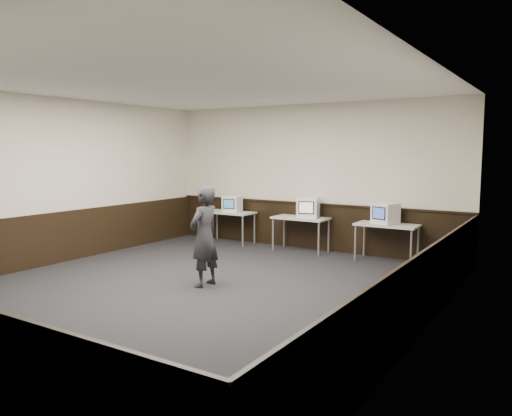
{
  "coord_description": "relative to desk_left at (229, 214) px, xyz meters",
  "views": [
    {
      "loc": [
        4.9,
        -5.97,
        2.17
      ],
      "look_at": [
        0.12,
        1.6,
        1.15
      ],
      "focal_mm": 35.0,
      "sensor_mm": 36.0,
      "label": 1
    }
  ],
  "objects": [
    {
      "name": "emac_right",
      "position": [
        3.76,
        0.0,
        0.28
      ],
      "size": [
        0.53,
        0.54,
        0.42
      ],
      "rotation": [
        0.0,
        0.0,
        -0.31
      ],
      "color": "white",
      "rests_on": "desk_right"
    },
    {
      "name": "wainscot_rail",
      "position": [
        1.9,
        0.36,
        0.34
      ],
      "size": [
        6.98,
        0.06,
        0.04
      ],
      "primitive_type": "cube",
      "color": "black",
      "rests_on": "wainscot_back"
    },
    {
      "name": "emac_left",
      "position": [
        0.1,
        -0.02,
        0.26
      ],
      "size": [
        0.45,
        0.47,
        0.38
      ],
      "rotation": [
        0.0,
        0.0,
        0.2
      ],
      "color": "white",
      "rests_on": "desk_left"
    },
    {
      "name": "wainscot_back",
      "position": [
        1.9,
        0.38,
        -0.18
      ],
      "size": [
        6.98,
        0.04,
        1.0
      ],
      "primitive_type": "cube",
      "color": "black",
      "rests_on": "back_wall"
    },
    {
      "name": "floor",
      "position": [
        1.9,
        -3.6,
        -0.68
      ],
      "size": [
        8.0,
        8.0,
        0.0
      ],
      "primitive_type": "plane",
      "color": "black",
      "rests_on": "ground"
    },
    {
      "name": "wainscot_left",
      "position": [
        -1.58,
        -3.6,
        -0.18
      ],
      "size": [
        0.04,
        7.98,
        1.0
      ],
      "primitive_type": "cube",
      "color": "black",
      "rests_on": "left_wall"
    },
    {
      "name": "left_wall",
      "position": [
        -1.6,
        -3.6,
        0.92
      ],
      "size": [
        0.0,
        8.0,
        8.0
      ],
      "primitive_type": "plane",
      "rotation": [
        1.57,
        0.0,
        1.57
      ],
      "color": "silver",
      "rests_on": "ground"
    },
    {
      "name": "desk_left",
      "position": [
        0.0,
        0.0,
        0.0
      ],
      "size": [
        1.2,
        0.6,
        0.75
      ],
      "color": "beige",
      "rests_on": "ground"
    },
    {
      "name": "ceiling",
      "position": [
        1.9,
        -3.6,
        2.52
      ],
      "size": [
        8.0,
        8.0,
        0.0
      ],
      "primitive_type": "plane",
      "rotation": [
        3.14,
        0.0,
        0.0
      ],
      "color": "white",
      "rests_on": "back_wall"
    },
    {
      "name": "right_wall",
      "position": [
        5.4,
        -3.6,
        0.92
      ],
      "size": [
        0.0,
        8.0,
        8.0
      ],
      "primitive_type": "plane",
      "rotation": [
        1.57,
        0.0,
        -1.57
      ],
      "color": "silver",
      "rests_on": "ground"
    },
    {
      "name": "back_wall",
      "position": [
        1.9,
        0.4,
        0.92
      ],
      "size": [
        7.0,
        0.0,
        7.0
      ],
      "primitive_type": "plane",
      "rotation": [
        1.57,
        0.0,
        0.0
      ],
      "color": "silver",
      "rests_on": "ground"
    },
    {
      "name": "desk_right",
      "position": [
        3.8,
        0.0,
        0.0
      ],
      "size": [
        1.2,
        0.6,
        0.75
      ],
      "color": "beige",
      "rests_on": "ground"
    },
    {
      "name": "emac_center",
      "position": [
        2.08,
        -0.0,
        0.29
      ],
      "size": [
        0.55,
        0.57,
        0.44
      ],
      "rotation": [
        0.0,
        0.0,
        0.28
      ],
      "color": "white",
      "rests_on": "desk_center"
    },
    {
      "name": "desk_center",
      "position": [
        1.9,
        0.0,
        0.0
      ],
      "size": [
        1.2,
        0.6,
        0.75
      ],
      "color": "beige",
      "rests_on": "ground"
    },
    {
      "name": "person",
      "position": [
        1.88,
        -3.34,
        0.13
      ],
      "size": [
        0.41,
        0.6,
        1.63
      ],
      "primitive_type": "imported",
      "rotation": [
        0.0,
        0.0,
        -1.6
      ],
      "color": "#25252A",
      "rests_on": "ground"
    },
    {
      "name": "wainscot_right",
      "position": [
        5.38,
        -3.6,
        -0.18
      ],
      "size": [
        0.04,
        7.98,
        1.0
      ],
      "primitive_type": "cube",
      "color": "black",
      "rests_on": "right_wall"
    }
  ]
}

